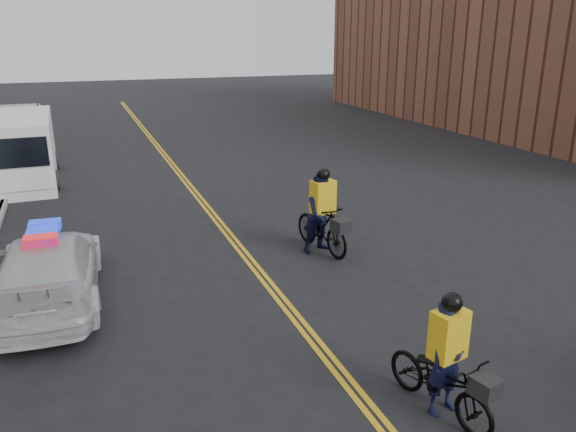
% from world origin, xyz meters
% --- Properties ---
extents(ground, '(120.00, 120.00, 0.00)m').
position_xyz_m(ground, '(0.00, 0.00, 0.00)').
color(ground, black).
rests_on(ground, ground).
extents(center_line_left, '(0.10, 60.00, 0.01)m').
position_xyz_m(center_line_left, '(-0.08, 8.00, 0.01)').
color(center_line_left, gold).
rests_on(center_line_left, ground).
extents(center_line_right, '(0.10, 60.00, 0.01)m').
position_xyz_m(center_line_right, '(0.08, 8.00, 0.01)').
color(center_line_right, gold).
rests_on(center_line_right, ground).
extents(building_across, '(12.00, 30.00, 11.00)m').
position_xyz_m(building_across, '(22.00, 18.00, 5.50)').
color(building_across, brown).
rests_on(building_across, ground).
extents(police_cruiser, '(2.25, 4.99, 1.58)m').
position_xyz_m(police_cruiser, '(-4.43, 2.92, 0.72)').
color(police_cruiser, silver).
rests_on(police_cruiser, ground).
extents(cargo_van, '(2.33, 5.81, 2.42)m').
position_xyz_m(cargo_van, '(-5.50, 13.54, 1.18)').
color(cargo_van, white).
rests_on(cargo_van, ground).
extents(cyclist_near, '(1.08, 2.02, 1.89)m').
position_xyz_m(cyclist_near, '(0.99, -2.88, 0.66)').
color(cyclist_near, black).
rests_on(cyclist_near, ground).
extents(cyclist_far, '(1.08, 2.20, 2.15)m').
position_xyz_m(cyclist_far, '(1.91, 3.50, 0.85)').
color(cyclist_far, black).
rests_on(cyclist_far, ground).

